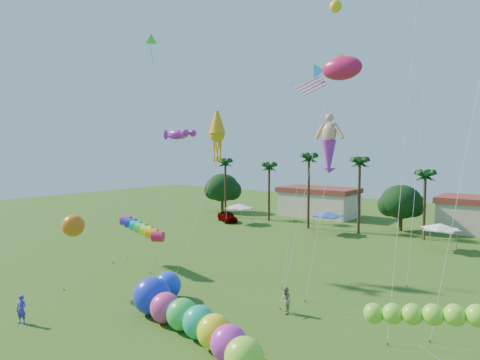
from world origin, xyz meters
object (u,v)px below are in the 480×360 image
Objects in this scene: blue_ball at (167,285)px; spectator_b at (285,301)px; caterpillar_inflatable at (188,318)px; car_a at (227,216)px; spectator_a at (21,309)px.

spectator_b is at bearing 18.43° from blue_ball.
blue_ball reaches higher than spectator_b.
caterpillar_inflatable is 6.03× the size of blue_ball.
car_a is 37.38m from spectator_b.
spectator_b is 9.04m from blue_ball.
spectator_a is at bearing -83.37° from spectator_b.
caterpillar_inflatable reaches higher than spectator_b.
car_a is at bearing 139.86° from caterpillar_inflatable.
spectator_a is 0.90× the size of blue_ball.
caterpillar_inflatable reaches higher than spectator_a.
spectator_a is at bearing -137.81° from caterpillar_inflatable.
spectator_a is 11.11m from caterpillar_inflatable.
caterpillar_inflatable is 6.78m from blue_ball.
car_a is 2.64× the size of spectator_a.
caterpillar_inflatable is at bearing -32.50° from blue_ball.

